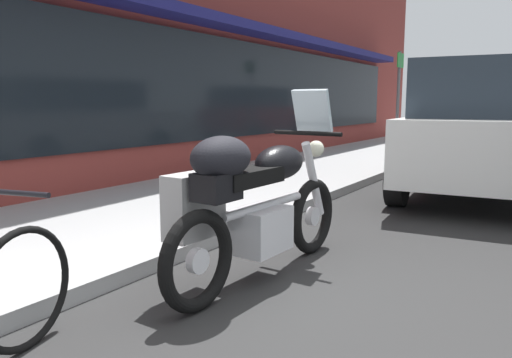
{
  "coord_description": "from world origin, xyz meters",
  "views": [
    {
      "loc": [
        -2.57,
        -1.36,
        1.29
      ],
      "look_at": [
        0.66,
        0.66,
        0.7
      ],
      "focal_mm": 34.61,
      "sensor_mm": 36.0,
      "label": 1
    }
  ],
  "objects": [
    {
      "name": "ground_plane",
      "position": [
        0.0,
        0.0,
        0.0
      ],
      "size": [
        80.0,
        80.0,
        0.0
      ],
      "primitive_type": "plane",
      "color": "#292929"
    },
    {
      "name": "parked_minivan",
      "position": [
        5.08,
        -0.46,
        0.95
      ],
      "size": [
        4.79,
        2.45,
        1.8
      ],
      "color": "silver",
      "rests_on": "ground_plane"
    },
    {
      "name": "touring_motorcycle",
      "position": [
        0.33,
        0.5,
        0.61
      ],
      "size": [
        2.14,
        0.73,
        1.4
      ],
      "color": "black",
      "rests_on": "ground_plane"
    },
    {
      "name": "sidewalk_curb",
      "position": [
        9.0,
        2.61,
        0.06
      ],
      "size": [
        30.0,
        2.79,
        0.12
      ],
      "color": "#989898",
      "rests_on": "ground_plane"
    },
    {
      "name": "parking_sign_pole",
      "position": [
        8.82,
        1.94,
        1.5
      ],
      "size": [
        0.44,
        0.07,
        2.32
      ],
      "color": "#59595B",
      "rests_on": "sidewalk_curb"
    }
  ]
}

